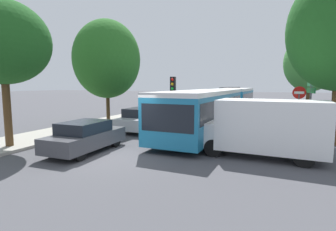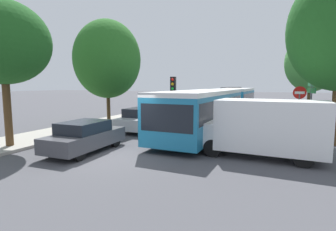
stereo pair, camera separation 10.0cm
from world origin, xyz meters
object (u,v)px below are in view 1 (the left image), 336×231
at_px(city_bus_rear, 231,93).
at_px(queued_car_navy, 172,111).
at_px(queued_car_black, 218,100).
at_px(queued_car_graphite, 86,136).
at_px(no_entry_sign, 299,103).
at_px(white_van, 264,127).
at_px(tree_left_mid, 106,61).
at_px(tree_right_mid, 310,64).
at_px(articulated_bus, 218,105).
at_px(traffic_light, 173,91).
at_px(tree_left_near, 2,43).
at_px(direction_sign_post, 311,91).
at_px(queued_car_silver, 142,119).
at_px(queued_car_white, 194,106).
at_px(queued_car_tan, 207,102).

xyz_separation_m(city_bus_rear, queued_car_navy, (-0.16, -30.06, -0.66)).
xyz_separation_m(city_bus_rear, queued_car_black, (0.15, -12.47, -0.68)).
bearing_deg(city_bus_rear, queued_car_graphite, 178.06).
distance_m(queued_car_navy, no_entry_sign, 9.81).
xyz_separation_m(white_van, tree_left_mid, (-10.47, 4.23, 3.27)).
distance_m(city_bus_rear, tree_right_mid, 27.75).
bearing_deg(articulated_bus, queued_car_navy, -110.48).
height_order(queued_car_black, traffic_light, traffic_light).
bearing_deg(tree_right_mid, tree_left_near, -130.12).
bearing_deg(direction_sign_post, queued_car_silver, -2.85).
distance_m(queued_car_navy, tree_right_mid, 11.91).
height_order(queued_car_graphite, no_entry_sign, no_entry_sign).
relative_size(white_van, direction_sign_post, 1.42).
bearing_deg(traffic_light, tree_left_near, -39.53).
relative_size(articulated_bus, queued_car_navy, 4.12).
distance_m(articulated_bus, tree_left_mid, 8.32).
xyz_separation_m(queued_car_black, tree_left_near, (-3.66, -29.41, 4.02)).
bearing_deg(tree_left_near, city_bus_rear, 85.20).
height_order(direction_sign_post, tree_left_near, tree_left_near).
bearing_deg(tree_right_mid, articulated_bus, -134.73).
bearing_deg(queued_car_navy, queued_car_black, -1.46).
distance_m(queued_car_navy, queued_car_white, 6.00).
height_order(articulated_bus, queued_car_navy, articulated_bus).
bearing_deg(articulated_bus, queued_car_tan, -161.02).
distance_m(queued_car_silver, direction_sign_post, 9.70).
xyz_separation_m(queued_car_tan, tree_left_mid, (-3.12, -16.50, 3.75)).
bearing_deg(tree_left_mid, no_entry_sign, 5.11).
relative_size(queued_car_silver, queued_car_white, 0.98).
bearing_deg(queued_car_tan, traffic_light, -174.15).
relative_size(white_van, tree_right_mid, 0.72).
xyz_separation_m(queued_car_white, traffic_light, (1.83, -10.81, 1.74)).
xyz_separation_m(no_entry_sign, tree_right_mid, (1.28, 8.01, 2.72)).
bearing_deg(queued_car_white, queued_car_silver, 179.15).
height_order(queued_car_graphite, tree_right_mid, tree_right_mid).
relative_size(articulated_bus, traffic_light, 5.16).
relative_size(traffic_light, direction_sign_post, 0.94).
distance_m(queued_car_graphite, white_van, 7.53).
xyz_separation_m(queued_car_black, white_van, (7.16, -26.46, 0.51)).
distance_m(articulated_bus, queued_car_white, 8.79).
bearing_deg(city_bus_rear, tree_right_mid, -160.38).
xyz_separation_m(queued_car_white, white_van, (7.33, -14.87, 0.49)).
xyz_separation_m(white_van, no_entry_sign, (1.60, 5.31, 0.64)).
xyz_separation_m(articulated_bus, traffic_light, (-2.24, -3.05, 1.00)).
relative_size(queued_car_graphite, queued_car_black, 0.94).
height_order(no_entry_sign, tree_left_mid, tree_left_mid).
bearing_deg(no_entry_sign, tree_right_mid, 170.92).
distance_m(articulated_bus, city_bus_rear, 32.08).
xyz_separation_m(queued_car_silver, tree_right_mid, (10.29, 9.74, 3.86)).
height_order(city_bus_rear, queued_car_white, city_bus_rear).
xyz_separation_m(queued_car_tan, traffic_light, (1.84, -16.68, 1.74)).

